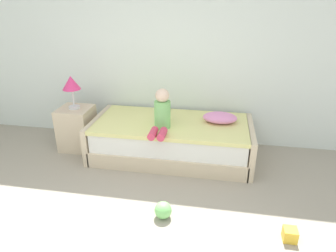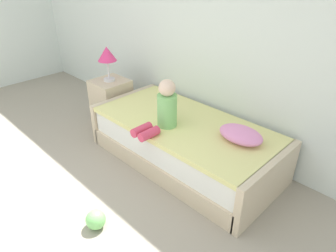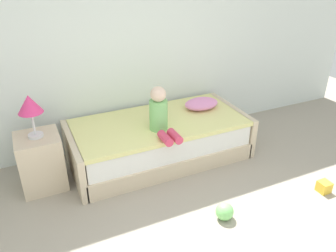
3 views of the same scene
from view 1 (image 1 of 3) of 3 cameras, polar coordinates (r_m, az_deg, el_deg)
The scene contains 8 objects.
wall_rear at distance 4.31m, azimuth -1.08°, elevation 15.85°, with size 7.20×0.10×2.90m, color silver.
bed at distance 4.06m, azimuth 0.62°, elevation -2.53°, with size 2.11×1.00×0.50m.
nightstand at distance 4.45m, azimuth -16.78°, elevation -0.39°, with size 0.44×0.44×0.60m, color beige.
table_lamp at distance 4.24m, azimuth -17.80°, elevation 7.49°, with size 0.24×0.24×0.45m.
child_figure at distance 3.68m, azimuth -1.21°, elevation 2.43°, with size 0.20×0.51×0.50m.
pillow at distance 3.98m, azimuth 9.77°, elevation 1.57°, with size 0.44×0.30×0.13m, color #EA8CC6.
toy_ball at distance 3.09m, azimuth -0.94°, elevation -15.60°, with size 0.17×0.17×0.17m, color #7FD872.
toy_block at distance 3.08m, azimuth 22.02°, elevation -18.45°, with size 0.12×0.12×0.12m, color yellow.
Camera 1 is at (0.82, -1.59, 2.04)m, focal length 32.29 mm.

